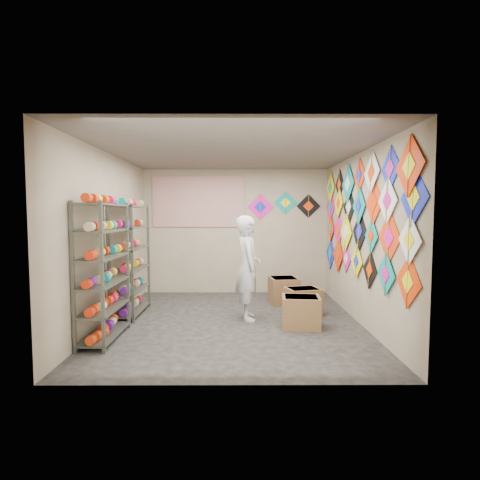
{
  "coord_description": "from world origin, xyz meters",
  "views": [
    {
      "loc": [
        0.08,
        -5.93,
        1.74
      ],
      "look_at": [
        0.1,
        0.3,
        1.3
      ],
      "focal_mm": 28.0,
      "sensor_mm": 36.0,
      "label": 1
    }
  ],
  "objects_px": {
    "shelf_rack_front": "(103,271)",
    "shopkeeper": "(248,268)",
    "carton_c": "(284,290)",
    "carton_b": "(303,301)",
    "shelf_rack_back": "(131,260)",
    "carton_a": "(301,312)"
  },
  "relations": [
    {
      "from": "shelf_rack_back",
      "to": "carton_a",
      "type": "distance_m",
      "value": 3.0
    },
    {
      "from": "shelf_rack_front",
      "to": "shopkeeper",
      "type": "xyz_separation_m",
      "value": [
        2.01,
        1.0,
        -0.1
      ]
    },
    {
      "from": "carton_b",
      "to": "carton_c",
      "type": "distance_m",
      "value": 0.86
    },
    {
      "from": "shelf_rack_back",
      "to": "carton_a",
      "type": "relative_size",
      "value": 3.33
    },
    {
      "from": "shopkeeper",
      "to": "carton_a",
      "type": "relative_size",
      "value": 2.99
    },
    {
      "from": "shelf_rack_front",
      "to": "shelf_rack_back",
      "type": "distance_m",
      "value": 1.3
    },
    {
      "from": "shopkeeper",
      "to": "carton_c",
      "type": "relative_size",
      "value": 2.99
    },
    {
      "from": "shelf_rack_front",
      "to": "carton_c",
      "type": "relative_size",
      "value": 3.33
    },
    {
      "from": "shelf_rack_back",
      "to": "carton_c",
      "type": "distance_m",
      "value": 2.94
    },
    {
      "from": "shelf_rack_front",
      "to": "carton_a",
      "type": "distance_m",
      "value": 2.95
    },
    {
      "from": "shopkeeper",
      "to": "carton_c",
      "type": "xyz_separation_m",
      "value": [
        0.72,
        1.11,
        -0.6
      ]
    },
    {
      "from": "shelf_rack_front",
      "to": "shopkeeper",
      "type": "bearing_deg",
      "value": 26.53
    },
    {
      "from": "shelf_rack_back",
      "to": "shopkeeper",
      "type": "bearing_deg",
      "value": -8.39
    },
    {
      "from": "shelf_rack_back",
      "to": "shopkeeper",
      "type": "xyz_separation_m",
      "value": [
        2.01,
        -0.3,
        -0.1
      ]
    },
    {
      "from": "shelf_rack_back",
      "to": "carton_c",
      "type": "relative_size",
      "value": 3.33
    },
    {
      "from": "shelf_rack_front",
      "to": "carton_b",
      "type": "bearing_deg",
      "value": 23.46
    },
    {
      "from": "shelf_rack_back",
      "to": "carton_c",
      "type": "height_order",
      "value": "shelf_rack_back"
    },
    {
      "from": "shelf_rack_front",
      "to": "carton_c",
      "type": "bearing_deg",
      "value": 37.72
    },
    {
      "from": "shopkeeper",
      "to": "carton_a",
      "type": "bearing_deg",
      "value": -125.45
    },
    {
      "from": "carton_a",
      "to": "carton_c",
      "type": "xyz_separation_m",
      "value": [
        -0.08,
        1.56,
        0.01
      ]
    },
    {
      "from": "shelf_rack_front",
      "to": "shelf_rack_back",
      "type": "relative_size",
      "value": 1.0
    },
    {
      "from": "carton_c",
      "to": "carton_a",
      "type": "bearing_deg",
      "value": -94.29
    }
  ]
}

